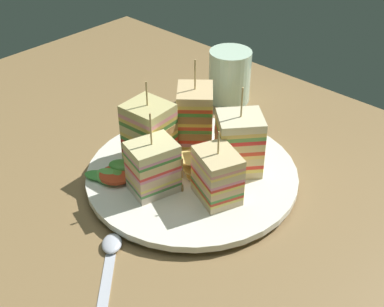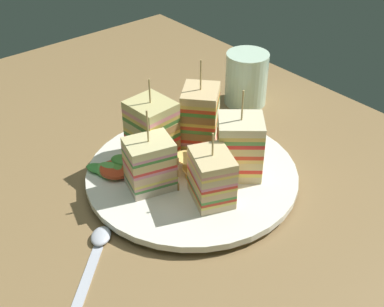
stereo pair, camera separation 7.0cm
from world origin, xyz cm
name	(u,v)px [view 1 (the left image)]	position (x,y,z in cm)	size (l,w,h in cm)	color
ground_plane	(192,186)	(0.00, 0.00, -0.90)	(115.23, 75.40, 1.80)	olive
plate	(192,175)	(0.00, 0.00, 1.06)	(29.83, 29.83, 1.75)	white
sandwich_wedge_0	(149,134)	(-6.04, -2.30, 6.36)	(6.45, 5.88, 12.79)	beige
sandwich_wedge_1	(153,167)	(-0.99, -6.37, 5.37)	(6.19, 7.11, 11.81)	beige
sandwich_wedge_2	(217,176)	(6.17, -1.89, 5.22)	(7.40, 6.67, 10.18)	beige
sandwich_wedge_3	(239,144)	(4.36, 4.76, 6.04)	(8.04, 8.11, 12.91)	beige
sandwich_wedge_4	(195,118)	(-4.09, 5.01, 6.51)	(7.76, 7.85, 14.06)	#D1C588
chip_pile	(198,164)	(0.64, 0.55, 3.05)	(7.37, 6.76, 3.00)	#E2C159
salad_garnish	(115,171)	(-7.30, -7.97, 2.32)	(6.49, 7.89, 1.56)	#4A9638
spoon	(109,259)	(3.42, -17.94, 0.38)	(12.21, 12.68, 1.00)	silver
drinking_glass	(230,79)	(-11.45, 22.06, 4.02)	(7.41, 7.41, 9.33)	silver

